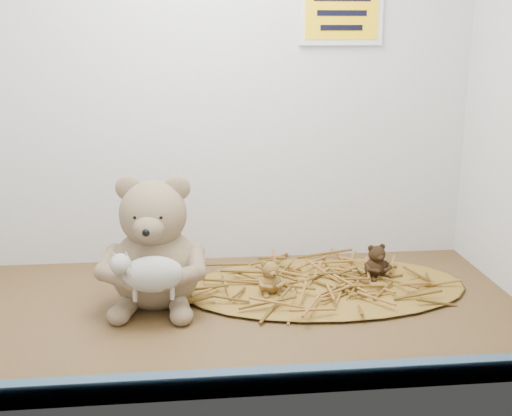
{
  "coord_description": "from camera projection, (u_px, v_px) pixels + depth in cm",
  "views": [
    {
      "loc": [
        -3.31,
        -111.84,
        50.77
      ],
      "look_at": [
        8.59,
        1.4,
        19.72
      ],
      "focal_mm": 45.0,
      "sensor_mm": 36.0,
      "label": 1
    }
  ],
  "objects": [
    {
      "name": "wall_sign",
      "position": [
        341.0,
        13.0,
        1.38
      ],
      "size": [
        16.0,
        1.2,
        11.0
      ],
      "primitive_type": "cube",
      "color": "yellow",
      "rests_on": "back_wall"
    },
    {
      "name": "main_teddy",
      "position": [
        155.0,
        242.0,
        1.21
      ],
      "size": [
        22.8,
        23.82,
        25.53
      ],
      "primitive_type": null,
      "rotation": [
        0.0,
        0.0,
        -0.11
      ],
      "color": "#887654",
      "rests_on": "shelf_floor"
    },
    {
      "name": "mini_teddy_tan",
      "position": [
        270.0,
        275.0,
        1.27
      ],
      "size": [
        6.72,
        6.95,
        6.9
      ],
      "primitive_type": null,
      "rotation": [
        0.0,
        0.0,
        0.22
      ],
      "color": "brown",
      "rests_on": "straw_bed"
    },
    {
      "name": "mini_teddy_brown",
      "position": [
        376.0,
        260.0,
        1.35
      ],
      "size": [
        6.97,
        7.22,
        7.26
      ],
      "primitive_type": null,
      "rotation": [
        0.0,
        0.0,
        0.2
      ],
      "color": "black",
      "rests_on": "straw_bed"
    },
    {
      "name": "toy_lamb",
      "position": [
        153.0,
        274.0,
        1.13
      ],
      "size": [
        14.14,
        8.63,
        9.13
      ],
      "primitive_type": null,
      "color": "#B2AFA0",
      "rests_on": "main_teddy"
    },
    {
      "name": "alcove_shell",
      "position": [
        205.0,
        66.0,
        1.18
      ],
      "size": [
        120.4,
        60.2,
        90.4
      ],
      "color": "#412B16",
      "rests_on": "ground"
    },
    {
      "name": "straw_bed",
      "position": [
        324.0,
        286.0,
        1.32
      ],
      "size": [
        58.73,
        34.1,
        1.14
      ],
      "primitive_type": "ellipsoid",
      "color": "olive",
      "rests_on": "shelf_floor"
    },
    {
      "name": "front_rail",
      "position": [
        219.0,
        383.0,
        0.93
      ],
      "size": [
        119.28,
        2.2,
        3.6
      ],
      "primitive_type": "cube",
      "color": "#39536E",
      "rests_on": "shelf_floor"
    }
  ]
}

